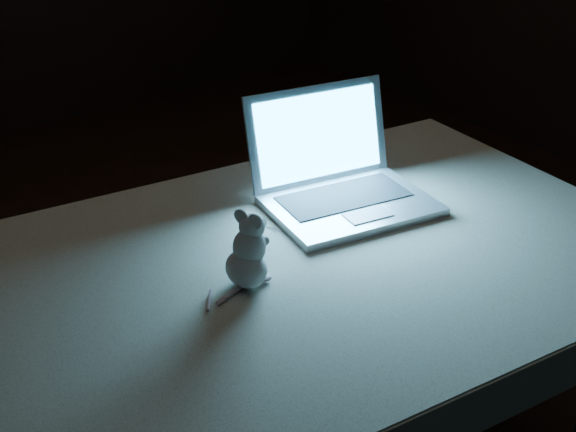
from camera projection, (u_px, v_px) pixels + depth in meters
floor at (255, 345)px, 2.67m from camera, size 5.00×5.00×0.00m
table at (309, 392)px, 1.88m from camera, size 1.53×1.08×0.77m
tablecloth at (278, 278)px, 1.71m from camera, size 1.76×1.40×0.11m
laptop at (352, 160)px, 1.82m from camera, size 0.44×0.41×0.26m
plush_mouse at (246, 251)px, 1.55m from camera, size 0.12×0.12×0.16m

